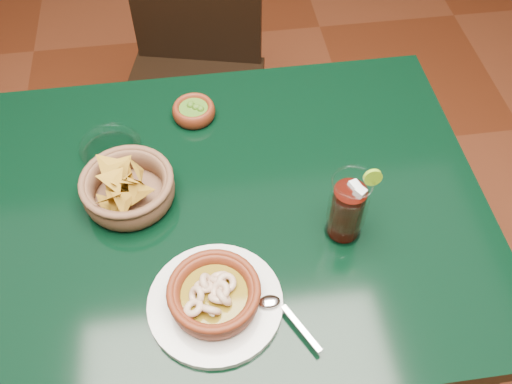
{
  "coord_description": "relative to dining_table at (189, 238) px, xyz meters",
  "views": [
    {
      "loc": [
        0.05,
        -0.67,
        1.66
      ],
      "look_at": [
        0.14,
        -0.02,
        0.81
      ],
      "focal_mm": 40.0,
      "sensor_mm": 36.0,
      "label": 1
    }
  ],
  "objects": [
    {
      "name": "ground",
      "position": [
        0.0,
        0.0,
        -0.65
      ],
      "size": [
        7.0,
        7.0,
        0.0
      ],
      "primitive_type": "plane",
      "color": "#471C0C",
      "rests_on": "ground"
    },
    {
      "name": "guacamole_ramekin",
      "position": [
        0.04,
        0.26,
        0.12
      ],
      "size": [
        0.11,
        0.11,
        0.04
      ],
      "color": "#541E0D",
      "rests_on": "dining_table"
    },
    {
      "name": "glass_ashtray",
      "position": [
        -0.14,
        0.17,
        0.11
      ],
      "size": [
        0.14,
        0.14,
        0.03
      ],
      "color": "white",
      "rests_on": "dining_table"
    },
    {
      "name": "dining_table",
      "position": [
        0.0,
        0.0,
        0.0
      ],
      "size": [
        1.2,
        0.8,
        0.75
      ],
      "color": "black",
      "rests_on": "ground"
    },
    {
      "name": "chip_basket",
      "position": [
        -0.1,
        0.04,
        0.13
      ],
      "size": [
        0.22,
        0.22,
        0.13
      ],
      "color": "brown",
      "rests_on": "dining_table"
    },
    {
      "name": "dining_chair",
      "position": [
        0.05,
        0.71,
        -0.16
      ],
      "size": [
        0.5,
        0.5,
        0.9
      ],
      "color": "black",
      "rests_on": "ground"
    },
    {
      "name": "cola_drink",
      "position": [
        0.3,
        -0.09,
        0.17
      ],
      "size": [
        0.15,
        0.15,
        0.17
      ],
      "color": "white",
      "rests_on": "dining_table"
    },
    {
      "name": "shrimp_plate",
      "position": [
        0.04,
        -0.21,
        0.13
      ],
      "size": [
        0.28,
        0.24,
        0.07
      ],
      "color": "silver",
      "rests_on": "dining_table"
    }
  ]
}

